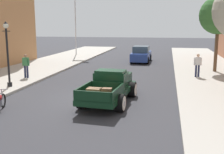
# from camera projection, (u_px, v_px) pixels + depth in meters

# --- Properties ---
(ground_plane) EXTENTS (140.00, 140.00, 0.00)m
(ground_plane) POSITION_uv_depth(u_px,v_px,m) (90.00, 98.00, 14.62)
(ground_plane) COLOR #333338
(hotrod_truck_dark_green) EXTENTS (2.42, 5.03, 1.58)m
(hotrod_truck_dark_green) POSITION_uv_depth(u_px,v_px,m) (110.00, 86.00, 14.00)
(hotrod_truck_dark_green) COLOR black
(hotrod_truck_dark_green) RESTS_ON ground
(car_background_blue) EXTENTS (1.95, 4.34, 1.65)m
(car_background_blue) POSITION_uv_depth(u_px,v_px,m) (141.00, 55.00, 28.67)
(car_background_blue) COLOR #284293
(car_background_blue) RESTS_ON ground
(pedestrian_sidewalk_left) EXTENTS (0.53, 0.22, 1.65)m
(pedestrian_sidewalk_left) POSITION_uv_depth(u_px,v_px,m) (26.00, 64.00, 19.36)
(pedestrian_sidewalk_left) COLOR #232847
(pedestrian_sidewalk_left) RESTS_ON sidewalk_left
(pedestrian_sidewalk_right) EXTENTS (0.53, 0.22, 1.65)m
(pedestrian_sidewalk_right) POSITION_uv_depth(u_px,v_px,m) (198.00, 64.00, 19.65)
(pedestrian_sidewalk_right) COLOR #232847
(pedestrian_sidewalk_right) RESTS_ON sidewalk_right
(street_lamp_near) EXTENTS (0.50, 0.32, 3.85)m
(street_lamp_near) POSITION_uv_depth(u_px,v_px,m) (7.00, 49.00, 16.39)
(street_lamp_near) COLOR black
(street_lamp_near) RESTS_ON sidewalk_left
(flagpole) EXTENTS (1.74, 0.16, 9.16)m
(flagpole) POSITION_uv_depth(u_px,v_px,m) (77.00, 8.00, 33.85)
(flagpole) COLOR #B2B2B7
(flagpole) RESTS_ON sidewalk_left
(street_tree_second) EXTENTS (2.92, 2.92, 5.83)m
(street_tree_second) POSITION_uv_depth(u_px,v_px,m) (218.00, 16.00, 21.39)
(street_tree_second) COLOR brown
(street_tree_second) RESTS_ON sidewalk_right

